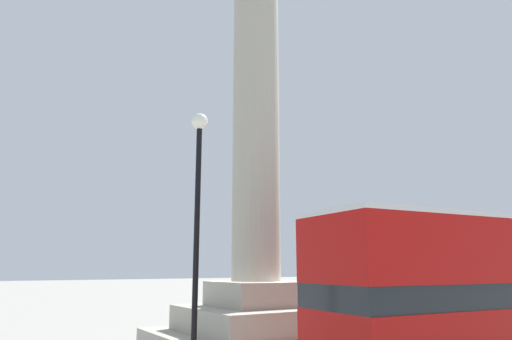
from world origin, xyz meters
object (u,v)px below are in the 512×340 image
bus_a (506,292)px  equestrian_statue (390,289)px  monument_column (256,196)px  street_lamp (197,231)px

bus_a → equestrian_statue: bearing=58.4°
monument_column → street_lamp: bearing=-138.2°
equestrian_statue → street_lamp: (-16.43, -8.87, 2.14)m
bus_a → monument_column: bearing=123.1°
bus_a → equestrian_statue: equestrian_statue is taller
equestrian_statue → street_lamp: street_lamp is taller
monument_column → street_lamp: monument_column is taller
monument_column → equestrian_statue: size_ratio=3.20×
bus_a → street_lamp: street_lamp is taller
monument_column → equestrian_statue: (12.59, 5.43, -3.79)m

